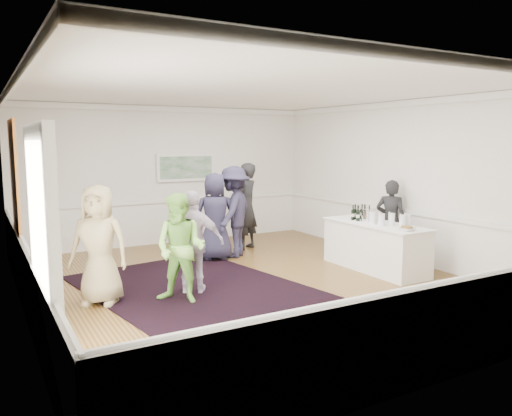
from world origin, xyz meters
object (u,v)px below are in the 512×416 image
guest_tan (99,245)px  guest_dark_b (246,206)px  guest_green (181,248)px  nut_bowl (407,228)px  ice_bucket (368,215)px  guest_lilac (193,242)px  guest_dark_a (234,212)px  guest_navy (215,216)px  bartender (391,221)px  serving_table (375,246)px

guest_tan → guest_dark_b: guest_dark_b is taller
guest_green → nut_bowl: (3.77, -0.82, 0.10)m
guest_tan → nut_bowl: size_ratio=6.46×
guest_green → ice_bucket: size_ratio=6.30×
ice_bucket → nut_bowl: (-0.09, -1.07, -0.08)m
guest_green → guest_dark_b: 3.83m
guest_lilac → guest_dark_a: (1.70, 1.94, 0.13)m
guest_dark_a → guest_navy: size_ratio=1.07×
bartender → nut_bowl: bearing=113.6°
guest_lilac → guest_tan: bearing=23.3°
serving_table → guest_lilac: size_ratio=1.33×
guest_dark_b → ice_bucket: size_ratio=7.39×
guest_navy → ice_bucket: (2.28, -1.95, 0.11)m
bartender → nut_bowl: (-0.82, -1.21, 0.10)m
guest_tan → guest_lilac: bearing=25.7°
guest_lilac → ice_bucket: bearing=-150.7°
ice_bucket → guest_navy: bearing=139.4°
bartender → nut_bowl: size_ratio=5.97×
guest_green → guest_lilac: guest_green is taller
serving_table → bartender: size_ratio=1.33×
guest_tan → guest_dark_b: size_ratio=0.92×
guest_dark_b → nut_bowl: (1.17, -3.63, -0.04)m
guest_dark_b → guest_navy: guest_dark_b is taller
guest_green → guest_navy: size_ratio=0.92×
guest_green → guest_lilac: 0.47m
guest_lilac → nut_bowl: size_ratio=5.96×
guest_green → guest_dark_a: bearing=93.4°
guest_dark_a → guest_tan: bearing=-13.2°
guest_navy → guest_dark_a: bearing=-151.0°
guest_dark_b → ice_bucket: (1.26, -2.56, 0.03)m
guest_tan → guest_dark_b: bearing=65.1°
guest_green → guest_dark_b: bearing=92.6°
guest_navy → nut_bowl: 3.74m
guest_dark_a → nut_bowl: bearing=76.7°
guest_tan → guest_navy: size_ratio=1.00×
bartender → guest_lilac: bartender is taller
guest_green → guest_dark_b: (2.60, 2.81, 0.14)m
bartender → guest_navy: size_ratio=0.92×
guest_dark_a → ice_bucket: bearing=89.6°
serving_table → guest_green: (-3.86, -0.02, 0.38)m
guest_dark_b → guest_tan: bearing=2.8°
guest_lilac → ice_bucket: guest_lilac is taller
guest_tan → guest_dark_a: size_ratio=0.94×
guest_lilac → guest_dark_a: 2.58m
guest_dark_a → guest_dark_b: 0.79m
guest_lilac → ice_bucket: size_ratio=6.29×
bartender → guest_dark_a: size_ratio=0.87×
guest_green → guest_dark_a: guest_dark_a is taller
serving_table → ice_bucket: ice_bucket is taller
guest_tan → guest_dark_a: guest_dark_a is taller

